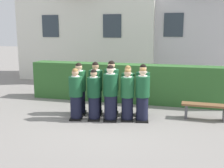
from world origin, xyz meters
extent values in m
plane|color=gray|center=(0.00, 0.00, 0.00)|extent=(60.00, 60.00, 0.00)
cylinder|color=black|center=(-1.01, -0.17, 0.36)|extent=(0.34, 0.34, 0.72)
cube|color=black|center=(-1.01, -0.17, 0.03)|extent=(0.44, 0.51, 0.05)
cylinder|color=#19512D|center=(-1.01, -0.17, 1.01)|extent=(0.41, 0.41, 0.59)
cylinder|color=white|center=(-1.01, -0.17, 1.31)|extent=(0.25, 0.25, 0.03)
cube|color=gold|center=(-1.04, 0.01, 1.13)|extent=(0.04, 0.02, 0.26)
sphere|color=tan|center=(-1.01, -0.17, 1.43)|extent=(0.20, 0.20, 0.20)
sphere|color=olive|center=(-1.01, -0.17, 1.47)|extent=(0.19, 0.19, 0.19)
cylinder|color=black|center=(-0.46, -0.08, 0.35)|extent=(0.34, 0.34, 0.71)
cube|color=black|center=(-0.46, -0.08, 0.03)|extent=(0.45, 0.51, 0.05)
cylinder|color=#144728|center=(-0.46, -0.08, 1.00)|extent=(0.40, 0.40, 0.58)
cylinder|color=white|center=(-0.46, -0.08, 1.30)|extent=(0.25, 0.25, 0.03)
cube|color=gold|center=(-0.51, 0.10, 1.12)|extent=(0.04, 0.02, 0.26)
sphere|color=tan|center=(-0.46, -0.08, 1.41)|extent=(0.20, 0.20, 0.20)
sphere|color=black|center=(-0.46, -0.08, 1.45)|extent=(0.18, 0.18, 0.18)
cylinder|color=black|center=(0.03, -0.02, 0.38)|extent=(0.37, 0.37, 0.77)
cube|color=black|center=(0.03, -0.02, 0.03)|extent=(0.46, 0.53, 0.05)
cylinder|color=#144728|center=(0.03, -0.02, 1.09)|extent=(0.43, 0.43, 0.64)
cylinder|color=white|center=(0.03, -0.02, 1.41)|extent=(0.27, 0.27, 0.03)
cube|color=#236038|center=(-0.01, 0.19, 1.21)|extent=(0.04, 0.02, 0.28)
sphere|color=beige|center=(0.03, -0.02, 1.53)|extent=(0.22, 0.22, 0.22)
sphere|color=black|center=(0.03, -0.02, 1.57)|extent=(0.20, 0.20, 0.20)
cube|color=white|center=(-0.02, 0.26, 0.99)|extent=(0.15, 0.03, 0.20)
cylinder|color=black|center=(0.52, 0.10, 0.36)|extent=(0.34, 0.34, 0.72)
cube|color=black|center=(0.52, 0.10, 0.03)|extent=(0.44, 0.51, 0.05)
cylinder|color=#1E5B33|center=(0.52, 0.10, 1.02)|extent=(0.41, 0.41, 0.59)
cylinder|color=white|center=(0.52, 0.10, 1.32)|extent=(0.25, 0.25, 0.03)
cube|color=#236038|center=(0.48, 0.29, 1.13)|extent=(0.04, 0.02, 0.26)
sphere|color=tan|center=(0.52, 0.10, 1.43)|extent=(0.20, 0.20, 0.20)
sphere|color=olive|center=(0.52, 0.10, 1.47)|extent=(0.19, 0.19, 0.19)
cylinder|color=black|center=(0.95, 0.16, 0.37)|extent=(0.35, 0.35, 0.74)
cube|color=black|center=(0.95, 0.16, 0.03)|extent=(0.44, 0.52, 0.05)
cylinder|color=#19512D|center=(0.95, 0.16, 1.04)|extent=(0.42, 0.42, 0.61)
cylinder|color=white|center=(0.95, 0.16, 1.36)|extent=(0.26, 0.26, 0.03)
cube|color=navy|center=(0.92, 0.36, 1.17)|extent=(0.04, 0.02, 0.27)
sphere|color=beige|center=(0.95, 0.16, 1.47)|extent=(0.21, 0.21, 0.21)
sphere|color=olive|center=(0.95, 0.16, 1.51)|extent=(0.19, 0.19, 0.19)
cylinder|color=black|center=(-1.10, 0.36, 0.38)|extent=(0.37, 0.37, 0.76)
cube|color=black|center=(-1.10, 0.36, 0.03)|extent=(0.47, 0.55, 0.05)
cylinder|color=#1E5B33|center=(-1.10, 0.36, 1.08)|extent=(0.43, 0.43, 0.63)
cylinder|color=white|center=(-1.10, 0.36, 1.40)|extent=(0.27, 0.27, 0.03)
cube|color=#236038|center=(-1.14, 0.56, 1.21)|extent=(0.04, 0.02, 0.28)
sphere|color=tan|center=(-1.10, 0.36, 1.52)|extent=(0.22, 0.22, 0.22)
sphere|color=black|center=(-1.10, 0.36, 1.56)|extent=(0.20, 0.20, 0.20)
cylinder|color=black|center=(-0.59, 0.48, 0.39)|extent=(0.37, 0.37, 0.78)
cube|color=black|center=(-0.59, 0.48, 0.03)|extent=(0.48, 0.55, 0.05)
cylinder|color=#19512D|center=(-0.59, 0.48, 1.10)|extent=(0.44, 0.44, 0.64)
cylinder|color=white|center=(-0.59, 0.48, 1.42)|extent=(0.27, 0.27, 0.03)
cube|color=navy|center=(-0.63, 0.69, 1.23)|extent=(0.04, 0.02, 0.28)
sphere|color=tan|center=(-0.59, 0.48, 1.55)|extent=(0.22, 0.22, 0.22)
sphere|color=black|center=(-0.59, 0.48, 1.59)|extent=(0.20, 0.20, 0.20)
cylinder|color=black|center=(-0.09, 0.54, 0.40)|extent=(0.38, 0.38, 0.80)
cube|color=black|center=(-0.09, 0.54, 0.03)|extent=(0.46, 0.54, 0.05)
cylinder|color=#144728|center=(-0.09, 0.54, 1.13)|extent=(0.45, 0.45, 0.66)
cylinder|color=white|center=(-0.09, 0.54, 1.46)|extent=(0.28, 0.28, 0.03)
cube|color=navy|center=(-0.12, 0.75, 1.26)|extent=(0.04, 0.02, 0.29)
sphere|color=tan|center=(-0.09, 0.54, 1.59)|extent=(0.23, 0.23, 0.23)
sphere|color=black|center=(-0.09, 0.54, 1.63)|extent=(0.21, 0.21, 0.21)
cylinder|color=black|center=(0.42, 0.65, 0.36)|extent=(0.35, 0.35, 0.73)
cube|color=black|center=(0.42, 0.65, 0.03)|extent=(0.45, 0.52, 0.05)
cylinder|color=#19512D|center=(0.42, 0.65, 1.03)|extent=(0.41, 0.41, 0.60)
cylinder|color=white|center=(0.42, 0.65, 1.34)|extent=(0.26, 0.26, 0.03)
cube|color=#236038|center=(0.38, 0.84, 1.15)|extent=(0.04, 0.02, 0.27)
sphere|color=tan|center=(0.42, 0.65, 1.46)|extent=(0.21, 0.21, 0.21)
sphere|color=olive|center=(0.42, 0.65, 1.49)|extent=(0.19, 0.19, 0.19)
cylinder|color=black|center=(0.88, 0.71, 0.38)|extent=(0.36, 0.36, 0.75)
cube|color=black|center=(0.88, 0.71, 0.03)|extent=(0.44, 0.52, 0.05)
cylinder|color=#144728|center=(0.88, 0.71, 1.07)|extent=(0.43, 0.43, 0.62)
cylinder|color=white|center=(0.88, 0.71, 1.38)|extent=(0.26, 0.26, 0.03)
cube|color=navy|center=(0.85, 0.91, 1.19)|extent=(0.04, 0.02, 0.27)
sphere|color=tan|center=(0.88, 0.71, 1.50)|extent=(0.21, 0.21, 0.21)
sphere|color=black|center=(0.88, 0.71, 1.54)|extent=(0.20, 0.20, 0.20)
cube|color=#33662D|center=(0.00, 2.25, 0.71)|extent=(7.24, 0.70, 1.42)
cube|color=silver|center=(-2.95, 6.99, 2.28)|extent=(7.21, 3.13, 4.55)
cube|color=#2D3842|center=(-4.57, 5.41, 2.82)|extent=(0.90, 0.04, 1.10)
cube|color=#2D3842|center=(-1.33, 5.41, 2.82)|extent=(0.90, 0.04, 1.10)
cube|color=silver|center=(2.93, 7.70, 2.31)|extent=(6.24, 3.59, 4.63)
cube|color=#2D3842|center=(1.53, 5.89, 2.87)|extent=(0.90, 0.04, 1.10)
cube|color=brown|center=(2.78, 0.76, 0.45)|extent=(1.41, 0.40, 0.06)
cube|color=#4C4C51|center=(2.23, 0.78, 0.21)|extent=(0.09, 0.32, 0.42)
cube|color=#4C4C51|center=(3.33, 0.75, 0.21)|extent=(0.09, 0.32, 0.42)
camera|label=1|loc=(2.08, -7.72, 2.71)|focal=44.49mm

